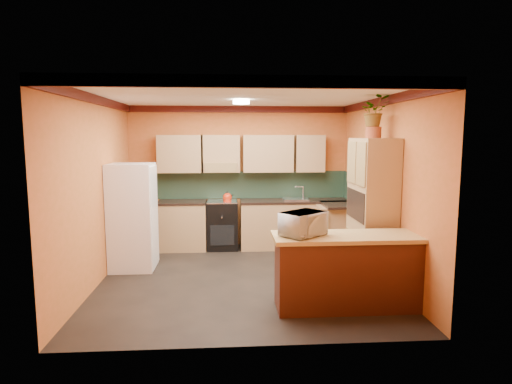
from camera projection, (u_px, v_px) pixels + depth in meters
room_shell at (244, 139)px, 6.44m from camera, size 4.24×4.24×2.72m
base_cabinets_back at (255, 225)px, 8.18m from camera, size 3.65×0.60×0.88m
countertop_back at (255, 201)px, 8.12m from camera, size 3.65×0.62×0.04m
stove at (222, 225)px, 8.13m from camera, size 0.58×0.58×0.91m
kettle at (227, 197)px, 8.02m from camera, size 0.21×0.21×0.18m
sink at (295, 199)px, 8.16m from camera, size 0.48×0.40×0.03m
base_cabinets_right at (339, 230)px, 7.76m from camera, size 0.60×0.80×0.88m
countertop_right at (340, 205)px, 7.70m from camera, size 0.62×0.80×0.04m
fridge at (132, 217)px, 6.83m from camera, size 0.68×0.66×1.70m
pantry at (372, 211)px, 6.17m from camera, size 0.48×0.90×2.10m
fern_pot at (373, 133)px, 6.07m from camera, size 0.22×0.22×0.16m
fern at (374, 111)px, 6.03m from camera, size 0.42×0.37×0.44m
breakfast_bar at (349, 273)px, 5.29m from camera, size 1.80×0.55×0.88m
bar_top at (350, 237)px, 5.23m from camera, size 1.90×0.65×0.05m
microwave at (303, 224)px, 5.17m from camera, size 0.63×0.61×0.29m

